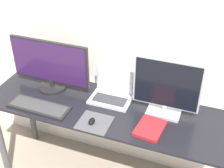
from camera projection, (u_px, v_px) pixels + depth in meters
name	position (u px, v px, depth m)	size (l,w,h in m)	color
wall_back	(129.00, 28.00, 2.23)	(7.00, 0.05, 2.50)	silver
desk	(112.00, 123.00, 2.30)	(1.89, 0.56, 0.76)	black
monitor_left	(50.00, 65.00, 2.35)	(0.63, 0.22, 0.40)	black
monitor_right	(167.00, 88.00, 2.09)	(0.46, 0.16, 0.42)	#B2B2B7
laptop	(113.00, 92.00, 2.32)	(0.30, 0.21, 0.22)	silver
keyboard	(39.00, 107.00, 2.24)	(0.46, 0.17, 0.02)	black
mousepad	(95.00, 123.00, 2.10)	(0.22, 0.21, 0.00)	#47474C
mouse	(92.00, 121.00, 2.09)	(0.04, 0.06, 0.03)	black
book	(150.00, 128.00, 2.04)	(0.19, 0.24, 0.02)	red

